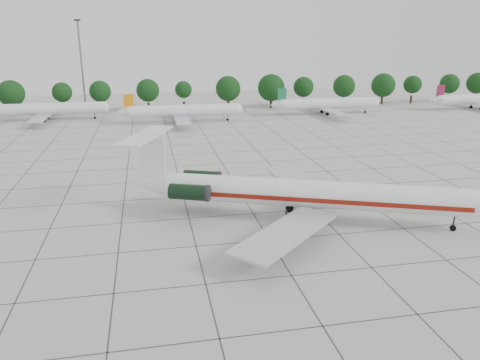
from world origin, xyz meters
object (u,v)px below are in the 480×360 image
Objects in this scene: bg_airliner_c at (183,111)px; bg_airliner_d at (328,104)px; floodlight_mast at (81,60)px; main_airliner at (294,192)px; bg_airliner_b at (48,109)px; bg_airliner_e at (480,99)px.

bg_airliner_d is (40.49, 4.83, 0.00)m from bg_airliner_c.
floodlight_mast reaches higher than bg_airliner_d.
main_airliner is 1.44× the size of bg_airliner_c.
main_airliner reaches higher than bg_airliner_b.
bg_airliner_c is 1.00× the size of bg_airliner_d.
main_airliner is 1.60× the size of floodlight_mast.
bg_airliner_b and bg_airliner_d have the same top height.
bg_airliner_b is 35.28m from bg_airliner_c.
bg_airliner_c is at bearing -173.20° from bg_airliner_d.
main_airliner is 80.05m from bg_airliner_d.
bg_airliner_d is 1.00× the size of bg_airliner_e.
main_airliner is at bearing -137.91° from bg_airliner_e.
bg_airliner_e is at bearing -2.30° from bg_airliner_b.
main_airliner is 1.44× the size of bg_airliner_d.
main_airliner is 101.49m from floodlight_mast.
bg_airliner_c and bg_airliner_e have the same top height.
bg_airliner_e is 117.51m from floodlight_mast.
bg_airliner_c is 40.77m from bg_airliner_d.
bg_airliner_d is at bearing -3.66° from bg_airliner_b.
bg_airliner_e is (88.14, 4.68, 0.00)m from bg_airliner_c.
bg_airliner_c is 1.11× the size of floodlight_mast.
main_airliner is at bearing -70.16° from floodlight_mast.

